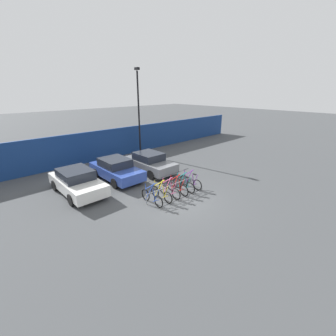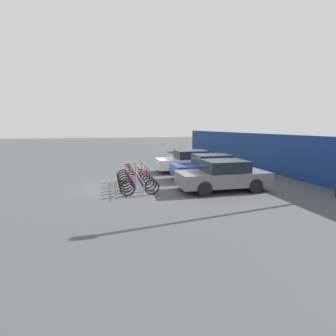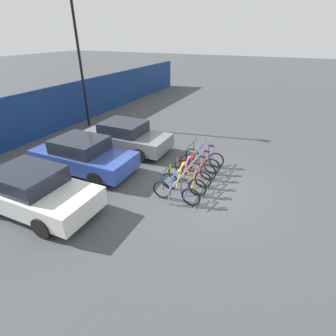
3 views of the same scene
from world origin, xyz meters
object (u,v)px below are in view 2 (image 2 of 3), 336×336
(bicycle_red, at_px, (137,181))
(car_grey, at_px, (223,175))
(bike_rack, at_px, (139,178))
(bicycle_teal, at_px, (138,184))
(car_white, at_px, (190,161))
(bicycle_yellow, at_px, (134,177))
(bicycle_pink, at_px, (135,179))
(car_blue, at_px, (210,167))
(bicycle_purple, at_px, (140,187))
(bicycle_blue, at_px, (133,174))

(bicycle_red, bearing_deg, car_grey, 77.69)
(bike_rack, bearing_deg, car_grey, 68.69)
(bicycle_teal, xyz_separation_m, car_white, (-4.64, 3.92, 0.31))
(bicycle_yellow, relative_size, car_grey, 0.41)
(bicycle_pink, distance_m, car_blue, 4.32)
(bicycle_purple, height_order, car_blue, car_blue)
(bicycle_pink, xyz_separation_m, bicycle_red, (0.62, 0.00, 0.00))
(bicycle_red, xyz_separation_m, car_white, (-4.10, 3.92, 0.31))
(bike_rack, xyz_separation_m, bicycle_yellow, (-0.86, -0.15, -0.11))
(car_blue, xyz_separation_m, car_grey, (2.48, -0.39, -0.00))
(car_grey, bearing_deg, bicycle_red, -105.87)
(bicycle_red, relative_size, car_blue, 0.41)
(bicycle_red, bearing_deg, bicycle_yellow, -176.44)
(bike_rack, xyz_separation_m, car_blue, (-1.04, 4.09, 0.21))
(bike_rack, height_order, car_grey, car_grey)
(bicycle_yellow, height_order, car_blue, car_blue)
(bike_rack, relative_size, bicycle_yellow, 2.08)
(bicycle_pink, relative_size, car_grey, 0.41)
(bicycle_red, height_order, car_grey, car_grey)
(bicycle_teal, bearing_deg, car_grey, 79.30)
(bicycle_yellow, bearing_deg, bike_rack, 9.63)
(bicycle_yellow, distance_m, bicycle_teal, 1.75)
(car_grey, bearing_deg, bicycle_teal, -98.17)
(bicycle_blue, relative_size, car_white, 0.40)
(bike_rack, relative_size, bicycle_teal, 2.08)
(bicycle_pink, height_order, car_blue, car_blue)
(bicycle_red, height_order, bicycle_teal, same)
(bicycle_blue, xyz_separation_m, bicycle_purple, (3.01, 0.00, 0.00))
(bicycle_yellow, relative_size, car_blue, 0.41)
(bike_rack, bearing_deg, bicycle_teal, -9.48)
(bicycle_red, bearing_deg, bicycle_pink, -176.44)
(bicycle_blue, relative_size, car_grey, 0.41)
(bicycle_blue, distance_m, car_white, 4.53)
(car_white, relative_size, car_blue, 1.03)
(bicycle_teal, bearing_deg, bicycle_yellow, 177.48)
(bicycle_pink, distance_m, bicycle_red, 0.62)
(bicycle_pink, relative_size, bicycle_teal, 1.00)
(bike_rack, xyz_separation_m, car_white, (-3.75, 3.77, 0.21))
(bicycle_pink, xyz_separation_m, car_grey, (1.71, 3.85, 0.31))
(bicycle_purple, height_order, car_white, car_white)
(bicycle_red, distance_m, bicycle_purple, 1.16)
(bicycle_red, relative_size, bicycle_teal, 1.00)
(bicycle_yellow, xyz_separation_m, car_white, (-2.89, 3.92, 0.31))
(bicycle_red, relative_size, car_white, 0.40)
(car_blue, bearing_deg, bike_rack, -75.80)
(bicycle_teal, relative_size, car_grey, 0.41)
(bicycle_teal, height_order, bicycle_purple, same)
(bicycle_purple, bearing_deg, bicycle_pink, 179.80)
(bicycle_blue, height_order, bicycle_purple, same)
(bike_rack, bearing_deg, bicycle_blue, -174.37)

